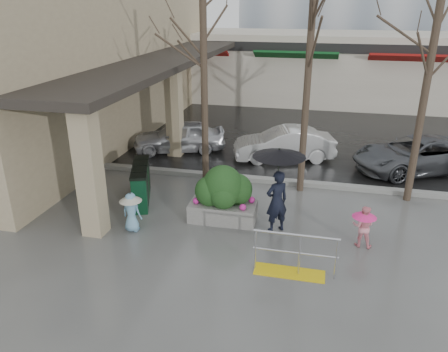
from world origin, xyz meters
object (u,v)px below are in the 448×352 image
at_px(tree_midwest, 312,21).
at_px(news_boxes, 141,183).
at_px(handrail, 293,259).
at_px(car_a, 179,136).
at_px(car_b, 284,144).
at_px(planter, 223,195).
at_px(tree_west, 203,25).
at_px(child_pink, 363,224).
at_px(child_blue, 131,209).
at_px(tree_mideast, 435,37).
at_px(car_c, 417,155).
at_px(woman, 278,181).

xyz_separation_m(tree_midwest, news_boxes, (-4.72, -1.93, -4.66)).
bearing_deg(tree_midwest, handrail, -88.09).
bearing_deg(news_boxes, handrail, -50.36).
distance_m(car_a, car_b, 4.26).
bearing_deg(planter, handrail, -46.04).
bearing_deg(tree_west, child_pink, -32.70).
bearing_deg(car_a, child_blue, -12.09).
xyz_separation_m(tree_midwest, car_b, (-0.85, 2.82, -4.60)).
distance_m(tree_mideast, child_pink, 5.52).
xyz_separation_m(tree_west, tree_mideast, (6.50, 0.00, -0.22)).
bearing_deg(tree_west, car_a, 123.56).
distance_m(tree_midwest, tree_mideast, 3.32).
xyz_separation_m(tree_west, car_c, (7.12, 2.67, -4.45)).
height_order(tree_midwest, news_boxes, tree_midwest).
bearing_deg(child_pink, tree_midwest, -53.79).
height_order(child_blue, news_boxes, news_boxes).
bearing_deg(car_c, planter, -73.66).
relative_size(handrail, news_boxes, 0.91).
height_order(handrail, tree_mideast, tree_mideast).
distance_m(planter, news_boxes, 2.84).
relative_size(child_blue, car_a, 0.30).
bearing_deg(tree_mideast, planter, -153.75).
height_order(woman, news_boxes, woman).
distance_m(child_pink, planter, 3.76).
bearing_deg(news_boxes, child_pink, -30.81).
height_order(planter, car_b, planter).
distance_m(woman, car_c, 7.11).
xyz_separation_m(tree_west, child_pink, (4.95, -3.18, -4.46)).
height_order(tree_midwest, woman, tree_midwest).
relative_size(handrail, planter, 1.01).
bearing_deg(car_b, child_blue, -43.51).
relative_size(handrail, car_a, 0.51).
distance_m(tree_mideast, car_c, 5.04).
height_order(handrail, child_blue, child_blue).
bearing_deg(woman, handrail, 72.15).
relative_size(tree_midwest, planter, 3.73).
height_order(handrail, tree_west, tree_west).
bearing_deg(child_pink, tree_mideast, -108.63).
relative_size(handrail, woman, 0.81).
relative_size(news_boxes, car_c, 0.46).
relative_size(planter, car_b, 0.49).
xyz_separation_m(tree_mideast, car_a, (-8.41, 2.88, -4.23)).
bearing_deg(child_pink, news_boxes, -3.60).
relative_size(tree_west, tree_midwest, 0.97).
bearing_deg(car_b, woman, -12.60).
bearing_deg(car_a, car_b, 69.36).
bearing_deg(news_boxes, child_blue, -94.18).
relative_size(woman, car_b, 0.61).
relative_size(woman, car_c, 0.52).
bearing_deg(car_b, tree_west, -56.37).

